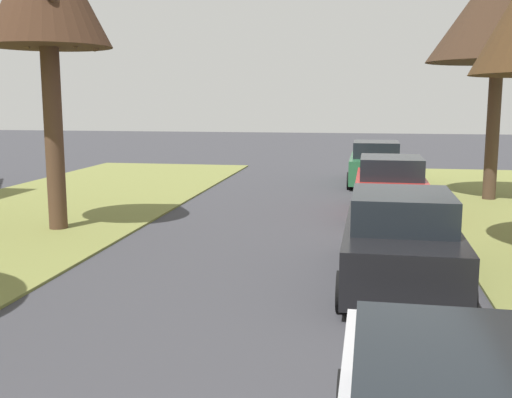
{
  "coord_description": "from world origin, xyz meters",
  "views": [
    {
      "loc": [
        1.6,
        2.11,
        3.07
      ],
      "look_at": [
        0.13,
        10.6,
        1.67
      ],
      "focal_mm": 42.89,
      "sensor_mm": 36.0,
      "label": 1
    }
  ],
  "objects_px": {
    "parked_sedan_red": "(390,188)",
    "parked_sedan_green": "(376,164)",
    "parked_sedan_black": "(400,241)",
    "street_tree_right_far": "(500,10)"
  },
  "relations": [
    {
      "from": "parked_sedan_red",
      "to": "parked_sedan_green",
      "type": "height_order",
      "value": "same"
    },
    {
      "from": "parked_sedan_black",
      "to": "parked_sedan_green",
      "type": "bearing_deg",
      "value": 90.74
    },
    {
      "from": "street_tree_right_far",
      "to": "parked_sedan_green",
      "type": "xyz_separation_m",
      "value": [
        -3.39,
        3.24,
        -4.95
      ]
    },
    {
      "from": "parked_sedan_red",
      "to": "parked_sedan_green",
      "type": "distance_m",
      "value": 6.08
    },
    {
      "from": "parked_sedan_black",
      "to": "parked_sedan_red",
      "type": "relative_size",
      "value": 1.0
    },
    {
      "from": "parked_sedan_black",
      "to": "street_tree_right_far",
      "type": "bearing_deg",
      "value": 70.81
    },
    {
      "from": "parked_sedan_red",
      "to": "street_tree_right_far",
      "type": "bearing_deg",
      "value": 42.3
    },
    {
      "from": "street_tree_right_far",
      "to": "parked_sedan_green",
      "type": "height_order",
      "value": "street_tree_right_far"
    },
    {
      "from": "parked_sedan_green",
      "to": "parked_sedan_black",
      "type": "bearing_deg",
      "value": -89.26
    },
    {
      "from": "parked_sedan_black",
      "to": "parked_sedan_green",
      "type": "distance_m",
      "value": 12.51
    }
  ]
}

